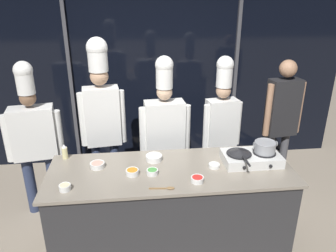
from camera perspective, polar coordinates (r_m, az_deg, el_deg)
The scene contains 20 objects.
ground_plane at distance 3.72m, azimuth 0.45°, elevation -19.77°, with size 24.00×24.00×0.00m, color gray.
window_wall_back at distance 4.89m, azimuth -2.30°, elevation 8.86°, with size 5.69×0.09×2.70m.
demo_counter at distance 3.43m, azimuth 0.48°, elevation -14.13°, with size 2.36×0.85×0.91m.
portable_stove at distance 3.38m, azimuth 14.28°, elevation -5.40°, with size 0.56×0.35×0.11m.
frying_pan at distance 3.30m, azimuth 12.32°, elevation -4.43°, with size 0.25×0.43×0.04m.
stock_pot at distance 3.37m, azimuth 16.54°, elevation -3.48°, with size 0.24×0.21×0.11m.
squeeze_bottle_oil at distance 3.50m, azimuth -17.55°, elevation -4.30°, with size 0.06×0.06×0.16m.
prep_bowl_shrimp at distance 3.27m, azimuth -12.19°, elevation -6.60°, with size 0.14×0.14×0.05m.
prep_bowl_garlic at distance 3.24m, azimuth 8.04°, elevation -6.80°, with size 0.11×0.11×0.04m.
prep_bowl_onion at distance 3.33m, azimuth -2.46°, elevation -5.47°, with size 0.17×0.17×0.06m.
prep_bowl_scallions at distance 3.09m, azimuth -2.75°, elevation -7.92°, with size 0.11×0.11×0.05m.
prep_bowl_noodles at distance 3.00m, azimuth -17.52°, elevation -10.10°, with size 0.10×0.10×0.05m.
prep_bowl_carrots at distance 3.10m, azimuth -6.24°, elevation -7.92°, with size 0.12×0.12×0.05m.
prep_bowl_bell_pepper at distance 2.99m, azimuth 5.13°, elevation -9.18°, with size 0.12×0.12×0.05m.
serving_spoon_slotted at distance 2.89m, azimuth -0.23°, elevation -10.77°, with size 0.23×0.05×0.02m.
chef_head at distance 3.98m, azimuth -22.33°, elevation -1.34°, with size 0.62×0.32×1.83m.
chef_sous at distance 3.78m, azimuth -11.42°, elevation 2.50°, with size 0.51×0.25×2.06m.
chef_line at distance 3.80m, azimuth -0.60°, elevation -0.14°, with size 0.59×0.27×1.86m.
chef_pastry at distance 3.98m, azimuth 9.31°, elevation 1.10°, with size 0.48×0.25×1.83m.
person_guest at distance 4.21m, azimuth 19.18°, elevation 1.73°, with size 0.49×0.24×1.78m.
Camera 1 is at (-0.33, -2.73, 2.50)m, focal length 35.00 mm.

